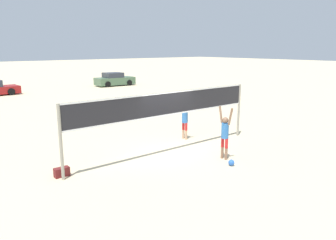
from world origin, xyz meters
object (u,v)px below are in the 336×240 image
(player_spiker, at_px, (225,132))
(volleyball, at_px, (231,163))
(volleyball_net, at_px, (168,108))
(gear_bag, at_px, (62,172))
(player_blocker, at_px, (185,118))
(parked_car_mid, at_px, (114,80))

(player_spiker, bearing_deg, volleyball, 151.82)
(volleyball_net, distance_m, gear_bag, 4.68)
(player_spiker, relative_size, gear_bag, 4.17)
(volleyball_net, bearing_deg, player_blocker, 30.69)
(player_blocker, bearing_deg, volleyball_net, -59.31)
(player_spiker, xyz_separation_m, parked_car_mid, (9.26, 24.57, -0.41))
(gear_bag, relative_size, parked_car_mid, 0.11)
(player_blocker, height_order, gear_bag, player_blocker)
(volleyball_net, height_order, player_spiker, volleyball_net)
(player_blocker, bearing_deg, volleyball, -15.75)
(gear_bag, bearing_deg, parked_car_mid, 56.39)
(parked_car_mid, bearing_deg, volleyball_net, -112.74)
(volleyball_net, relative_size, gear_bag, 18.12)
(player_spiker, bearing_deg, parked_car_mid, -20.66)
(volleyball_net, bearing_deg, gear_bag, 176.00)
(player_spiker, xyz_separation_m, volleyball, (-0.36, -0.67, -0.96))
(volleyball_net, bearing_deg, parked_car_mid, 65.10)
(player_spiker, bearing_deg, player_blocker, -12.76)
(volleyball, bearing_deg, parked_car_mid, 69.13)
(volleyball_net, xyz_separation_m, player_spiker, (1.25, -1.92, -0.80))
(gear_bag, bearing_deg, volleyball, -29.06)
(volleyball_net, height_order, player_blocker, volleyball_net)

